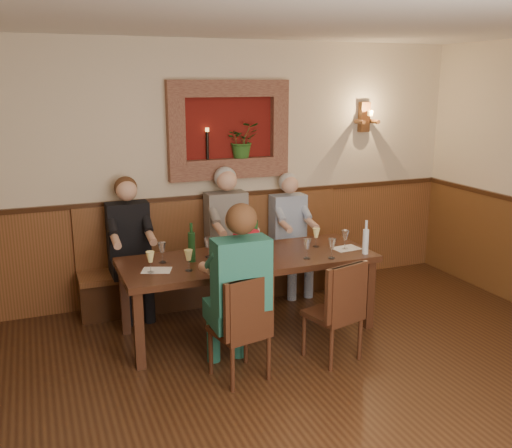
{
  "coord_description": "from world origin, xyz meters",
  "views": [
    {
      "loc": [
        -1.83,
        -2.97,
        2.37
      ],
      "look_at": [
        0.1,
        1.9,
        1.05
      ],
      "focal_mm": 40.0,
      "sensor_mm": 36.0,
      "label": 1
    }
  ],
  "objects": [
    {
      "name": "ground_plane",
      "position": [
        0.0,
        0.0,
        0.0
      ],
      "size": [
        6.0,
        6.0,
        0.0
      ],
      "primitive_type": "plane",
      "color": "black",
      "rests_on": "ground"
    },
    {
      "name": "room_shell",
      "position": [
        0.0,
        0.0,
        1.89
      ],
      "size": [
        6.04,
        6.04,
        2.82
      ],
      "color": "beige",
      "rests_on": "ground"
    },
    {
      "name": "wainscoting",
      "position": [
        0.0,
        -0.0,
        0.59
      ],
      "size": [
        6.02,
        6.02,
        1.15
      ],
      "color": "brown",
      "rests_on": "ground"
    },
    {
      "name": "wall_niche",
      "position": [
        0.24,
        2.94,
        1.81
      ],
      "size": [
        1.36,
        0.3,
        1.06
      ],
      "color": "#63120E",
      "rests_on": "ground"
    },
    {
      "name": "wall_sconce",
      "position": [
        1.9,
        2.93,
        1.94
      ],
      "size": [
        0.25,
        0.2,
        0.35
      ],
      "color": "brown",
      "rests_on": "ground"
    },
    {
      "name": "dining_table",
      "position": [
        0.0,
        1.85,
        0.68
      ],
      "size": [
        2.4,
        0.9,
        0.75
      ],
      "color": "#371E10",
      "rests_on": "ground"
    },
    {
      "name": "bench",
      "position": [
        0.0,
        2.79,
        0.33
      ],
      "size": [
        3.0,
        0.45,
        1.11
      ],
      "color": "#381E0F",
      "rests_on": "ground"
    },
    {
      "name": "chair_near_left",
      "position": [
        -0.38,
        1.02,
        0.26
      ],
      "size": [
        0.48,
        0.48,
        0.91
      ],
      "rotation": [
        0.0,
        0.0,
        0.21
      ],
      "color": "#371E10",
      "rests_on": "ground"
    },
    {
      "name": "chair_near_right",
      "position": [
        0.48,
        1.03,
        0.26
      ],
      "size": [
        0.49,
        0.49,
        0.91
      ],
      "rotation": [
        0.0,
        0.0,
        0.26
      ],
      "color": "#371E10",
      "rests_on": "ground"
    },
    {
      "name": "person_bench_left",
      "position": [
        -0.97,
        2.69,
        0.59
      ],
      "size": [
        0.42,
        0.52,
        1.43
      ],
      "color": "black",
      "rests_on": "ground"
    },
    {
      "name": "person_bench_mid",
      "position": [
        0.1,
        2.69,
        0.61
      ],
      "size": [
        0.44,
        0.54,
        1.48
      ],
      "color": "#585250",
      "rests_on": "ground"
    },
    {
      "name": "person_bench_right",
      "position": [
        0.84,
        2.69,
        0.56
      ],
      "size": [
        0.39,
        0.48,
        1.37
      ],
      "color": "navy",
      "rests_on": "ground"
    },
    {
      "name": "person_chair_front",
      "position": [
        -0.39,
        1.07,
        0.61
      ],
      "size": [
        0.44,
        0.54,
        1.47
      ],
      "color": "navy",
      "rests_on": "ground"
    },
    {
      "name": "spittoon_bucket",
      "position": [
        -0.05,
        1.76,
        0.89
      ],
      "size": [
        0.31,
        0.31,
        0.28
      ],
      "primitive_type": "cylinder",
      "rotation": [
        0.0,
        0.0,
        0.34
      ],
      "color": "red",
      "rests_on": "dining_table"
    },
    {
      "name": "wine_bottle_green_a",
      "position": [
        0.07,
        1.88,
        0.93
      ],
      "size": [
        0.09,
        0.09,
        0.43
      ],
      "rotation": [
        0.0,
        0.0,
        -0.12
      ],
      "color": "#19471E",
      "rests_on": "dining_table"
    },
    {
      "name": "wine_bottle_green_b",
      "position": [
        -0.53,
        1.91,
        0.9
      ],
      "size": [
        0.07,
        0.07,
        0.37
      ],
      "rotation": [
        0.0,
        0.0,
        0.13
      ],
      "color": "#19471E",
      "rests_on": "dining_table"
    },
    {
      "name": "water_bottle",
      "position": [
        1.09,
        1.53,
        0.88
      ],
      "size": [
        0.06,
        0.06,
        0.33
      ],
      "rotation": [
        0.0,
        0.0,
        -0.03
      ],
      "color": "silver",
      "rests_on": "dining_table"
    },
    {
      "name": "tasting_sheet_a",
      "position": [
        -0.89,
        1.78,
        0.75
      ],
      "size": [
        0.3,
        0.26,
        0.0
      ],
      "primitive_type": "cube",
      "rotation": [
        0.0,
        0.0,
        -0.37
      ],
      "color": "white",
      "rests_on": "dining_table"
    },
    {
      "name": "tasting_sheet_b",
      "position": [
        -0.06,
        1.71,
        0.75
      ],
      "size": [
        0.28,
        0.2,
        0.0
      ],
      "primitive_type": "cube",
      "rotation": [
        0.0,
        0.0,
        -0.04
      ],
      "color": "white",
      "rests_on": "dining_table"
    },
    {
      "name": "tasting_sheet_c",
      "position": [
        1.01,
        1.75,
        0.75
      ],
      "size": [
        0.28,
        0.21,
        0.0
      ],
      "primitive_type": "cube",
      "rotation": [
        0.0,
        0.0,
        0.1
      ],
      "color": "white",
      "rests_on": "dining_table"
    },
    {
      "name": "tasting_sheet_d",
      "position": [
        -0.37,
        1.6,
        0.75
      ],
      "size": [
        0.31,
        0.24,
        0.0
      ],
      "primitive_type": "cube",
      "rotation": [
        0.0,
        0.0,
        0.14
      ],
      "color": "white",
      "rests_on": "dining_table"
    },
    {
      "name": "wine_glass_0",
      "position": [
        -0.95,
        1.73,
        0.85
      ],
      "size": [
        0.08,
        0.08,
        0.19
      ],
      "primitive_type": null,
      "color": "#FBF396",
      "rests_on": "dining_table"
    },
    {
      "name": "wine_glass_1",
      "position": [
        -0.79,
        1.98,
        0.85
      ],
      "size": [
        0.08,
        0.08,
        0.19
      ],
      "primitive_type": null,
      "color": "white",
      "rests_on": "dining_table"
    },
    {
      "name": "wine_glass_2",
      "position": [
        -0.63,
        1.66,
        0.85
      ],
      "size": [
        0.08,
        0.08,
        0.19
      ],
      "primitive_type": null,
      "color": "#FBF396",
      "rests_on": "dining_table"
    },
    {
      "name": "wine_glass_3",
      "position": [
        -0.35,
        1.98,
        0.85
      ],
      "size": [
        0.08,
        0.08,
        0.19
      ],
      "primitive_type": null,
      "color": "white",
      "rests_on": "dining_table"
    },
    {
      "name": "wine_glass_4",
      "position": [
        -0.1,
        1.67,
        0.85
      ],
      "size": [
        0.08,
        0.08,
        0.19
      ],
      "primitive_type": null,
      "color": "#FBF396",
      "rests_on": "dining_table"
    },
    {
      "name": "wine_glass_5",
      "position": [
        0.13,
        1.98,
        0.85
      ],
      "size": [
        0.08,
        0.08,
        0.19
      ],
      "primitive_type": null,
      "color": "#FBF396",
      "rests_on": "dining_table"
    },
    {
      "name": "wine_glass_6",
      "position": [
        0.49,
        1.6,
        0.85
      ],
      "size": [
        0.08,
        0.08,
        0.19
      ],
      "primitive_type": null,
      "color": "white",
      "rests_on": "dining_table"
    },
    {
      "name": "wine_glass_7",
      "position": [
        0.75,
        1.92,
        0.85
      ],
      "size": [
        0.08,
        0.08,
        0.19
      ],
      "primitive_type": null,
      "color": "#FBF396",
      "rests_on": "dining_table"
    },
    {
      "name": "wine_glass_8",
      "position": [
        0.98,
        1.74,
        0.85
      ],
      "size": [
        0.08,
        0.08,
        0.19
      ],
      "primitive_type": null,
      "color": "white",
      "rests_on": "dining_table"
    },
    {
      "name": "wine_glass_9",
      "position": [
        -0.16,
        1.51,
        0.85
      ],
      "size": [
        0.08,
        0.08,
        0.19
      ],
      "primitive_type": null,
      "color": "#FBF396",
      "rests_on": "dining_table"
    },
    {
      "name": "wine_glass_10",
      "position": [
        0.71,
        1.52,
        0.85
      ],
      "size": [
        0.08,
        0.08,
        0.19
      ],
      "primitive_type": null,
      "color": "white",
      "rests_on": "dining_table"
    }
  ]
}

